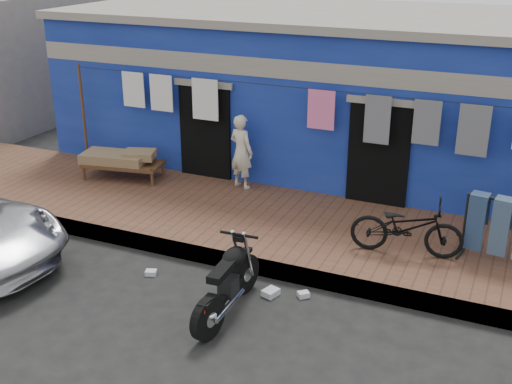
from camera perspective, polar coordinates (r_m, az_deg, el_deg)
name	(u,v)px	position (r m, az deg, el deg)	size (l,w,h in m)	color
ground	(196,322)	(8.79, -5.39, -11.47)	(80.00, 80.00, 0.00)	black
sidewalk	(279,227)	(11.10, 2.09, -3.16)	(28.00, 3.00, 0.25)	brown
curb	(244,264)	(9.91, -1.06, -6.40)	(28.00, 0.10, 0.25)	gray
building	(349,91)	(14.20, 8.27, 8.88)	(12.20, 5.20, 3.36)	navy
clothesline	(313,117)	(11.59, 5.11, 6.70)	(10.06, 0.06, 2.10)	brown
seated_person	(241,151)	(12.29, -1.32, 3.62)	(0.52, 0.35, 1.45)	beige
bicycle	(407,221)	(9.98, 13.30, -2.54)	(0.59, 1.68, 1.09)	black
motorcycle	(227,281)	(8.68, -2.60, -7.90)	(0.63, 1.60, 1.02)	black
charpoy	(123,165)	(13.18, -11.71, 2.39)	(1.76, 1.07, 0.55)	brown
litter_a	(151,273)	(9.98, -9.32, -7.08)	(0.16, 0.13, 0.07)	silver
litter_b	(303,294)	(9.31, 4.24, -9.07)	(0.16, 0.12, 0.08)	silver
litter_c	(271,292)	(9.32, 1.32, -8.92)	(0.23, 0.18, 0.09)	silver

